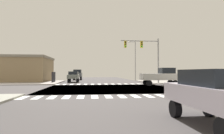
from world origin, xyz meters
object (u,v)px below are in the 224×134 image
object	(u,v)px
traffic_signal_mast	(144,50)
sedan_queued_2	(73,76)
street_lamp	(134,57)
suv_middle_1	(78,74)
pickup_nearside_1	(161,76)
bank_building	(10,69)
sedan_farside_1	(215,93)

from	to	relation	value
traffic_signal_mast	sedan_queued_2	bearing A→B (deg)	153.40
street_lamp	suv_middle_1	bearing A→B (deg)	168.63
pickup_nearside_1	sedan_queued_2	size ratio (longest dim) A/B	1.19
bank_building	sedan_queued_2	xyz separation A→B (m)	(11.57, -2.63, -1.20)
street_lamp	sedan_queued_2	distance (m)	15.86
bank_building	sedan_farside_1	xyz separation A→B (m)	(18.57, -31.34, -1.20)
pickup_nearside_1	suv_middle_1	bearing A→B (deg)	-149.24
sedan_queued_2	suv_middle_1	world-z (taller)	suv_middle_1
traffic_signal_mast	bank_building	size ratio (longest dim) A/B	0.45
street_lamp	bank_building	size ratio (longest dim) A/B	0.56
pickup_nearside_1	bank_building	bearing A→B (deg)	-117.19
sedan_queued_2	suv_middle_1	bearing A→B (deg)	-90.00
traffic_signal_mast	sedan_farside_1	xyz separation A→B (m)	(-4.14, -23.13, -3.99)
sedan_farside_1	bank_building	bearing A→B (deg)	120.65
pickup_nearside_1	traffic_signal_mast	bearing A→B (deg)	-163.92
traffic_signal_mast	sedan_queued_2	world-z (taller)	traffic_signal_mast
pickup_nearside_1	sedan_farside_1	size ratio (longest dim) A/B	1.19
pickup_nearside_1	sedan_farside_1	world-z (taller)	pickup_nearside_1
suv_middle_1	bank_building	bearing A→B (deg)	36.02
traffic_signal_mast	suv_middle_1	bearing A→B (deg)	123.83
sedan_farside_1	suv_middle_1	world-z (taller)	suv_middle_1
sedan_farside_1	sedan_queued_2	xyz separation A→B (m)	(-7.00, 28.71, 0.00)
pickup_nearside_1	suv_middle_1	xyz separation A→B (m)	(-12.31, 20.68, 0.10)
traffic_signal_mast	pickup_nearside_1	world-z (taller)	traffic_signal_mast
suv_middle_1	sedan_queued_2	bearing A→B (deg)	90.00
street_lamp	pickup_nearside_1	world-z (taller)	street_lamp
sedan_farside_1	suv_middle_1	size ratio (longest dim) A/B	0.93
suv_middle_1	pickup_nearside_1	bearing A→B (deg)	120.76
traffic_signal_mast	sedan_queued_2	size ratio (longest dim) A/B	1.62
traffic_signal_mast	sedan_farside_1	bearing A→B (deg)	-100.14
street_lamp	pickup_nearside_1	distance (m)	18.52
street_lamp	bank_building	xyz separation A→B (m)	(-24.36, -5.84, -2.83)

